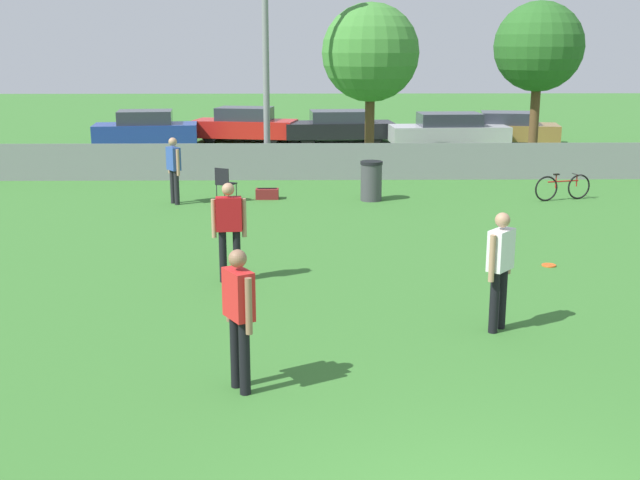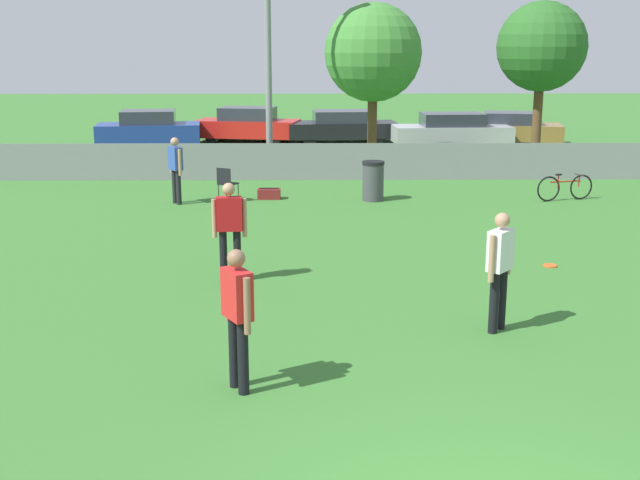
{
  "view_description": "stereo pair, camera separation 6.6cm",
  "coord_description": "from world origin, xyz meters",
  "px_view_note": "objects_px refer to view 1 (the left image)",
  "views": [
    {
      "loc": [
        -1.57,
        -5.68,
        3.99
      ],
      "look_at": [
        -1.37,
        6.23,
        1.05
      ],
      "focal_mm": 45.0,
      "sensor_mm": 36.0,
      "label": 1
    },
    {
      "loc": [
        -1.5,
        -5.69,
        3.99
      ],
      "look_at": [
        -1.37,
        6.23,
        1.05
      ],
      "focal_mm": 45.0,
      "sensor_mm": 36.0,
      "label": 2
    }
  ],
  "objects_px": {
    "player_defender_red": "(229,225)",
    "frisbee_disc": "(549,265)",
    "parked_car_blue": "(146,129)",
    "player_receiver_white": "(500,263)",
    "parked_car_silver": "(449,131)",
    "light_pole": "(265,3)",
    "parked_car_red": "(245,125)",
    "parked_car_tan": "(507,129)",
    "spectator_in_blue": "(174,166)",
    "parked_car_dark": "(339,127)",
    "tree_far_right": "(539,47)",
    "gear_bag_sideline": "(267,194)",
    "trash_bin": "(371,181)",
    "folding_chair_sideline": "(225,182)",
    "player_thrower_red": "(239,310)",
    "bicycle_sideline": "(563,187)",
    "tree_near_pole": "(371,53)"
  },
  "relations": [
    {
      "from": "tree_near_pole",
      "to": "parked_car_red",
      "type": "relative_size",
      "value": 1.19
    },
    {
      "from": "folding_chair_sideline",
      "to": "bicycle_sideline",
      "type": "bearing_deg",
      "value": -151.69
    },
    {
      "from": "parked_car_red",
      "to": "parked_car_silver",
      "type": "distance_m",
      "value": 8.41
    },
    {
      "from": "tree_near_pole",
      "to": "player_receiver_white",
      "type": "xyz_separation_m",
      "value": [
        0.59,
        -16.21,
        -2.66
      ]
    },
    {
      "from": "parked_car_red",
      "to": "parked_car_tan",
      "type": "bearing_deg",
      "value": 4.48
    },
    {
      "from": "frisbee_disc",
      "to": "folding_chair_sideline",
      "type": "height_order",
      "value": "folding_chair_sideline"
    },
    {
      "from": "player_thrower_red",
      "to": "spectator_in_blue",
      "type": "bearing_deg",
      "value": 162.14
    },
    {
      "from": "tree_far_right",
      "to": "parked_car_dark",
      "type": "relative_size",
      "value": 1.18
    },
    {
      "from": "light_pole",
      "to": "frisbee_disc",
      "type": "relative_size",
      "value": 33.29
    },
    {
      "from": "player_thrower_red",
      "to": "parked_car_silver",
      "type": "bearing_deg",
      "value": 133.55
    },
    {
      "from": "tree_near_pole",
      "to": "gear_bag_sideline",
      "type": "distance_m",
      "value": 7.83
    },
    {
      "from": "player_thrower_red",
      "to": "parked_car_tan",
      "type": "bearing_deg",
      "value": 128.67
    },
    {
      "from": "parked_car_red",
      "to": "parked_car_dark",
      "type": "height_order",
      "value": "parked_car_red"
    },
    {
      "from": "light_pole",
      "to": "player_thrower_red",
      "type": "xyz_separation_m",
      "value": [
        0.45,
        -16.22,
        -4.14
      ]
    },
    {
      "from": "trash_bin",
      "to": "parked_car_silver",
      "type": "bearing_deg",
      "value": 69.99
    },
    {
      "from": "folding_chair_sideline",
      "to": "spectator_in_blue",
      "type": "bearing_deg",
      "value": 42.55
    },
    {
      "from": "player_defender_red",
      "to": "frisbee_disc",
      "type": "relative_size",
      "value": 6.53
    },
    {
      "from": "player_defender_red",
      "to": "light_pole",
      "type": "bearing_deg",
      "value": 84.15
    },
    {
      "from": "tree_far_right",
      "to": "gear_bag_sideline",
      "type": "xyz_separation_m",
      "value": [
        -8.88,
        -6.9,
        -3.71
      ]
    },
    {
      "from": "player_receiver_white",
      "to": "gear_bag_sideline",
      "type": "xyz_separation_m",
      "value": [
        -3.74,
        9.98,
        -0.87
      ]
    },
    {
      "from": "parked_car_blue",
      "to": "player_receiver_white",
      "type": "bearing_deg",
      "value": -73.63
    },
    {
      "from": "light_pole",
      "to": "bicycle_sideline",
      "type": "height_order",
      "value": "light_pole"
    },
    {
      "from": "parked_car_dark",
      "to": "tree_far_right",
      "type": "bearing_deg",
      "value": -43.97
    },
    {
      "from": "frisbee_disc",
      "to": "parked_car_silver",
      "type": "distance_m",
      "value": 16.96
    },
    {
      "from": "spectator_in_blue",
      "to": "folding_chair_sideline",
      "type": "distance_m",
      "value": 1.35
    },
    {
      "from": "light_pole",
      "to": "parked_car_red",
      "type": "height_order",
      "value": "light_pole"
    },
    {
      "from": "light_pole",
      "to": "gear_bag_sideline",
      "type": "xyz_separation_m",
      "value": [
        0.19,
        -4.27,
        -5.0
      ]
    },
    {
      "from": "spectator_in_blue",
      "to": "folding_chair_sideline",
      "type": "bearing_deg",
      "value": -110.37
    },
    {
      "from": "parked_car_dark",
      "to": "parked_car_tan",
      "type": "bearing_deg",
      "value": -10.77
    },
    {
      "from": "tree_far_right",
      "to": "folding_chair_sideline",
      "type": "bearing_deg",
      "value": -144.04
    },
    {
      "from": "player_thrower_red",
      "to": "parked_car_dark",
      "type": "relative_size",
      "value": 0.38
    },
    {
      "from": "player_receiver_white",
      "to": "player_thrower_red",
      "type": "xyz_separation_m",
      "value": [
        -3.49,
        -1.97,
        0.0
      ]
    },
    {
      "from": "light_pole",
      "to": "parked_car_blue",
      "type": "xyz_separation_m",
      "value": [
        -5.1,
        6.72,
        -4.45
      ]
    },
    {
      "from": "parked_car_tan",
      "to": "parked_car_silver",
      "type": "bearing_deg",
      "value": -145.25
    },
    {
      "from": "parked_car_dark",
      "to": "spectator_in_blue",
      "type": "bearing_deg",
      "value": -114.61
    },
    {
      "from": "player_receiver_white",
      "to": "spectator_in_blue",
      "type": "bearing_deg",
      "value": 73.09
    },
    {
      "from": "player_receiver_white",
      "to": "parked_car_tan",
      "type": "relative_size",
      "value": 0.4
    },
    {
      "from": "gear_bag_sideline",
      "to": "player_receiver_white",
      "type": "bearing_deg",
      "value": -69.43
    },
    {
      "from": "light_pole",
      "to": "bicycle_sideline",
      "type": "bearing_deg",
      "value": -30.1
    },
    {
      "from": "tree_far_right",
      "to": "parked_car_red",
      "type": "bearing_deg",
      "value": 151.1
    },
    {
      "from": "player_thrower_red",
      "to": "trash_bin",
      "type": "bearing_deg",
      "value": 137.5
    },
    {
      "from": "light_pole",
      "to": "tree_far_right",
      "type": "bearing_deg",
      "value": 16.15
    },
    {
      "from": "tree_far_right",
      "to": "trash_bin",
      "type": "relative_size",
      "value": 5.23
    },
    {
      "from": "player_defender_red",
      "to": "player_receiver_white",
      "type": "height_order",
      "value": "same"
    },
    {
      "from": "bicycle_sideline",
      "to": "trash_bin",
      "type": "bearing_deg",
      "value": 163.67
    },
    {
      "from": "player_defender_red",
      "to": "parked_car_blue",
      "type": "relative_size",
      "value": 0.41
    },
    {
      "from": "player_receiver_white",
      "to": "frisbee_disc",
      "type": "height_order",
      "value": "player_receiver_white"
    },
    {
      "from": "tree_near_pole",
      "to": "parked_car_red",
      "type": "bearing_deg",
      "value": 126.12
    },
    {
      "from": "player_defender_red",
      "to": "tree_far_right",
      "type": "bearing_deg",
      "value": 52.11
    },
    {
      "from": "light_pole",
      "to": "bicycle_sideline",
      "type": "distance_m",
      "value": 10.3
    }
  ]
}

